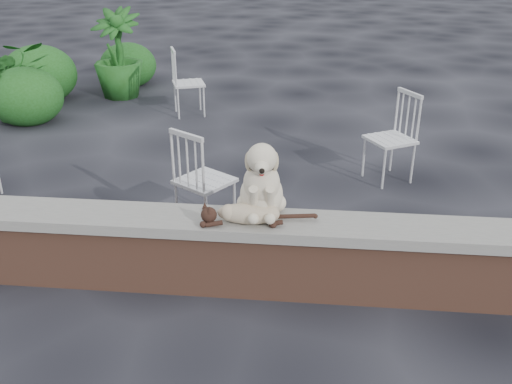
# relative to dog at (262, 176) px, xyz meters

# --- Properties ---
(ground) EXTENTS (60.00, 60.00, 0.00)m
(ground) POSITION_rel_dog_xyz_m (-0.57, -0.09, -0.87)
(ground) COLOR black
(ground) RESTS_ON ground
(brick_wall) EXTENTS (6.00, 0.30, 0.50)m
(brick_wall) POSITION_rel_dog_xyz_m (-0.57, -0.09, -0.62)
(brick_wall) COLOR brown
(brick_wall) RESTS_ON ground
(capstone) EXTENTS (6.20, 0.40, 0.08)m
(capstone) POSITION_rel_dog_xyz_m (-0.57, -0.09, -0.33)
(capstone) COLOR slate
(capstone) RESTS_ON brick_wall
(dog) EXTENTS (0.43, 0.54, 0.59)m
(dog) POSITION_rel_dog_xyz_m (0.00, 0.00, 0.00)
(dog) COLOR beige
(dog) RESTS_ON capstone
(cat) EXTENTS (0.98, 0.32, 0.16)m
(cat) POSITION_rel_dog_xyz_m (-0.08, -0.15, -0.21)
(cat) COLOR tan
(cat) RESTS_ON capstone
(chair_c) EXTENTS (0.78, 0.78, 0.94)m
(chair_c) POSITION_rel_dog_xyz_m (-0.57, 0.82, -0.40)
(chair_c) COLOR white
(chair_c) RESTS_ON ground
(chair_d) EXTENTS (0.76, 0.76, 0.94)m
(chair_d) POSITION_rel_dog_xyz_m (1.15, 2.05, -0.40)
(chair_d) COLOR white
(chair_d) RESTS_ON ground
(chair_e) EXTENTS (0.72, 0.72, 0.94)m
(chair_e) POSITION_rel_dog_xyz_m (-1.41, 4.13, -0.40)
(chair_e) COLOR white
(chair_e) RESTS_ON ground
(potted_plant_a) EXTENTS (1.28, 1.24, 1.09)m
(potted_plant_a) POSITION_rel_dog_xyz_m (-3.74, 3.70, -0.33)
(potted_plant_a) COLOR #1C4C15
(potted_plant_a) RESTS_ON ground
(potted_plant_b) EXTENTS (0.83, 0.83, 1.36)m
(potted_plant_b) POSITION_rel_dog_xyz_m (-2.68, 4.95, -0.20)
(potted_plant_b) COLOR #1C4C15
(potted_plant_b) RESTS_ON ground
(shrubbery) EXTENTS (2.09, 3.03, 0.89)m
(shrubbery) POSITION_rel_dog_xyz_m (-3.48, 4.57, -0.51)
(shrubbery) COLOR #1C4C15
(shrubbery) RESTS_ON ground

